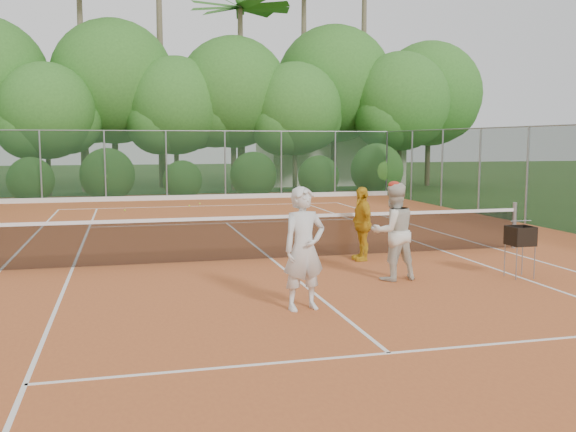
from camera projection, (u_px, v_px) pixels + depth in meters
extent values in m
plane|color=#244017|center=(272.00, 260.00, 13.89)|extent=(120.00, 120.00, 0.00)
cube|color=#B6592A|center=(272.00, 260.00, 13.89)|extent=(18.00, 36.00, 0.02)
cube|color=beige|center=(328.00, 159.00, 39.02)|extent=(8.00, 5.00, 3.00)
cylinder|color=gray|center=(514.00, 225.00, 15.28)|extent=(0.10, 0.10, 1.10)
cube|color=black|center=(272.00, 238.00, 13.84)|extent=(11.87, 0.03, 0.86)
cube|color=white|center=(272.00, 217.00, 13.78)|extent=(11.87, 0.04, 0.07)
imported|color=silver|center=(304.00, 249.00, 9.65)|extent=(0.76, 0.57, 1.87)
imported|color=silver|center=(393.00, 232.00, 11.74)|extent=(0.94, 0.77, 1.79)
ellipsoid|color=#B32717|center=(394.00, 185.00, 11.64)|extent=(0.22, 0.22, 0.14)
imported|color=gold|center=(362.00, 224.00, 13.71)|extent=(0.39, 0.93, 1.58)
cylinder|color=gray|center=(516.00, 264.00, 11.78)|extent=(0.02, 0.02, 0.61)
cylinder|color=gray|center=(522.00, 259.00, 12.24)|extent=(0.02, 0.02, 0.61)
cube|color=black|center=(520.00, 236.00, 11.95)|extent=(0.42, 0.42, 0.36)
sphere|color=#B8D531|center=(125.00, 210.00, 23.46)|extent=(0.07, 0.07, 0.07)
sphere|color=#C1DE33|center=(200.00, 204.00, 25.99)|extent=(0.07, 0.07, 0.07)
sphere|color=#ABC72E|center=(189.00, 206.00, 25.18)|extent=(0.07, 0.07, 0.07)
cube|color=white|center=(205.00, 206.00, 25.33)|extent=(11.03, 0.06, 0.01)
cube|color=white|center=(497.00, 249.00, 15.23)|extent=(0.06, 23.77, 0.01)
cube|color=white|center=(73.00, 268.00, 12.89)|extent=(0.06, 23.77, 0.01)
cube|color=white|center=(444.00, 251.00, 14.89)|extent=(0.06, 23.77, 0.01)
cube|color=white|center=(226.00, 223.00, 20.05)|extent=(8.23, 0.06, 0.01)
cube|color=white|center=(389.00, 353.00, 7.73)|extent=(8.23, 0.06, 0.01)
cube|color=white|center=(272.00, 259.00, 13.89)|extent=(0.06, 12.80, 0.01)
cube|color=#19381E|center=(196.00, 165.00, 28.16)|extent=(18.00, 0.02, 3.00)
cylinder|color=gray|center=(387.00, 163.00, 30.36)|extent=(0.07, 0.07, 3.00)
cylinder|color=gray|center=(387.00, 163.00, 30.36)|extent=(0.07, 0.07, 3.00)
cylinder|color=brown|center=(48.00, 162.00, 29.93)|extent=(0.22, 0.22, 3.20)
sphere|color=#316622|center=(46.00, 111.00, 29.66)|extent=(4.48, 4.48, 4.48)
cylinder|color=brown|center=(115.00, 147.00, 32.99)|extent=(0.31, 0.31, 4.50)
sphere|color=#316622|center=(113.00, 82.00, 32.61)|extent=(6.30, 6.30, 6.30)
cylinder|color=brown|center=(176.00, 158.00, 32.34)|extent=(0.24, 0.24, 3.50)
sphere|color=#316622|center=(175.00, 106.00, 32.04)|extent=(4.90, 4.90, 4.90)
cylinder|color=brown|center=(234.00, 151.00, 33.52)|extent=(0.28, 0.28, 4.10)
sphere|color=#316622|center=(233.00, 92.00, 33.17)|extent=(5.74, 5.74, 5.74)
cylinder|color=brown|center=(295.00, 158.00, 33.14)|extent=(0.23, 0.23, 3.40)
sphere|color=#316622|center=(295.00, 109.00, 32.85)|extent=(4.76, 4.76, 4.76)
cylinder|color=brown|center=(334.00, 146.00, 36.40)|extent=(0.32, 0.32, 4.65)
sphere|color=#316622|center=(334.00, 84.00, 36.00)|extent=(6.51, 6.51, 6.51)
cylinder|color=brown|center=(399.00, 154.00, 34.97)|extent=(0.26, 0.26, 3.80)
sphere|color=#316622|center=(400.00, 101.00, 34.64)|extent=(5.32, 5.32, 5.32)
cylinder|color=brown|center=(428.00, 149.00, 37.09)|extent=(0.29, 0.29, 4.25)
sphere|color=#316622|center=(429.00, 94.00, 36.73)|extent=(5.95, 5.95, 5.95)
cone|color=brown|center=(82.00, 83.00, 32.25)|extent=(0.44, 0.44, 11.00)
cone|color=brown|center=(160.00, 50.00, 34.92)|extent=(0.44, 0.44, 15.00)
cone|color=brown|center=(241.00, 95.00, 33.78)|extent=(0.44, 0.44, 10.00)
sphere|color=#316622|center=(240.00, 0.00, 33.22)|extent=(0.50, 0.50, 0.50)
cone|color=brown|center=(304.00, 81.00, 36.57)|extent=(0.44, 0.44, 12.00)
cone|color=brown|center=(363.00, 67.00, 38.39)|extent=(0.44, 0.44, 14.00)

